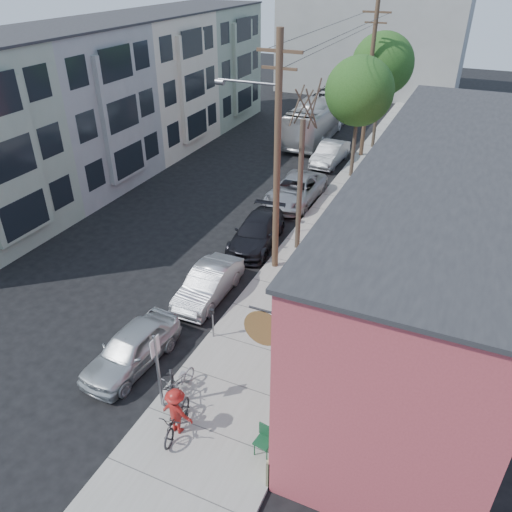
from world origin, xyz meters
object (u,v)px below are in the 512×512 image
at_px(patio_chair_a, 294,392).
at_px(tree_leafy_mid, 359,91).
at_px(cyclist, 176,411).
at_px(parked_bike_a, 172,391).
at_px(parked_bike_b, 179,383).
at_px(car_2, 257,232).
at_px(sign_post, 157,365).
at_px(tree_leafy_far, 383,64).
at_px(car_0, 132,348).
at_px(tree_bare, 300,188).
at_px(car_1, 209,284).
at_px(patron_grey, 333,311).
at_px(patron_green, 294,362).
at_px(utility_pole_near, 276,155).
at_px(parking_meter_near, 213,319).
at_px(bus, 319,117).
at_px(car_4, 330,153).
at_px(patio_chair_b, 263,442).
at_px(parking_meter_far, 298,217).
at_px(car_3, 295,190).

bearing_deg(patio_chair_a, tree_leafy_mid, 76.32).
height_order(cyclist, parked_bike_a, cyclist).
relative_size(parked_bike_b, car_2, 0.36).
xyz_separation_m(sign_post, patio_chair_a, (3.72, 1.79, -1.24)).
height_order(tree_leafy_far, cyclist, tree_leafy_far).
bearing_deg(car_0, tree_bare, 79.64).
bearing_deg(patio_chair_a, cyclist, -161.74).
bearing_deg(car_2, cyclist, -83.14).
bearing_deg(patio_chair_a, car_1, 118.95).
bearing_deg(patron_grey, patron_green, -13.11).
distance_m(utility_pole_near, tree_leafy_far, 18.46).
distance_m(sign_post, cyclist, 1.46).
bearing_deg(tree_leafy_far, parking_meter_near, -91.31).
height_order(parking_meter_near, bus, bus).
bearing_deg(car_0, tree_leafy_mid, 86.78).
height_order(patron_grey, car_4, patron_grey).
height_order(sign_post, parked_bike_b, sign_post).
height_order(car_2, bus, bus).
bearing_deg(bus, car_0, -86.13).
xyz_separation_m(utility_pole_near, tree_bare, (0.41, 2.01, -2.14)).
height_order(tree_leafy_mid, car_2, tree_leafy_mid).
height_order(tree_leafy_mid, car_1, tree_leafy_mid).
relative_size(patron_grey, car_1, 0.44).
bearing_deg(parking_meter_near, tree_leafy_mid, 88.22).
xyz_separation_m(patio_chair_b, car_2, (-5.14, 11.12, 0.10)).
bearing_deg(sign_post, parked_bike_b, 70.33).
bearing_deg(sign_post, parking_meter_far, 90.45).
height_order(tree_leafy_far, car_0, tree_leafy_far).
bearing_deg(bus, parked_bike_a, -81.69).
distance_m(tree_leafy_mid, parked_bike_a, 21.63).
height_order(parking_meter_far, tree_leafy_far, tree_leafy_far).
bearing_deg(parking_meter_far, tree_leafy_far, 87.89).
bearing_deg(car_4, tree_bare, -78.21).
relative_size(patio_chair_a, patron_grey, 0.48).
bearing_deg(cyclist, patron_green, -121.65).
bearing_deg(parking_meter_near, tree_leafy_far, 88.69).
xyz_separation_m(car_2, bus, (-2.65, 17.91, 0.81)).
height_order(utility_pole_near, tree_leafy_far, utility_pole_near).
bearing_deg(car_3, parked_bike_b, -82.64).
xyz_separation_m(cyclist, bus, (-5.17, 29.35, 0.56)).
bearing_deg(patron_green, parked_bike_a, -47.18).
bearing_deg(patron_grey, tree_leafy_mid, -172.79).
bearing_deg(tree_leafy_mid, patio_chair_b, -81.73).
xyz_separation_m(sign_post, car_0, (-2.05, 1.29, -1.14)).
distance_m(patron_grey, bus, 24.38).
bearing_deg(utility_pole_near, tree_leafy_far, 88.73).
xyz_separation_m(car_0, car_2, (0.50, 9.51, -0.01)).
distance_m(tree_bare, parked_bike_a, 11.24).
distance_m(parked_bike_b, bus, 28.43).
bearing_deg(tree_bare, car_1, -110.87).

